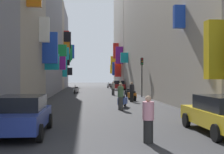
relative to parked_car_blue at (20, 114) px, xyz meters
name	(u,v)px	position (x,y,z in m)	size (l,w,h in m)	color
ground_plane	(96,94)	(3.78, 24.41, -0.75)	(140.00, 140.00, 0.00)	#2D2D30
building_left_mid_b	(32,20)	(-4.22, 26.65, 8.49)	(7.32, 19.77, 18.49)	gray
building_left_mid_c	(45,45)	(-4.18, 39.32, 6.73)	(7.23, 5.57, 14.99)	#9E9384
building_left_far	(51,50)	(-4.20, 48.27, 6.64)	(7.35, 12.32, 14.80)	gray
building_right_mid_a	(173,21)	(11.78, 19.65, 7.30)	(7.09, 35.19, 16.10)	#B2A899
building_right_mid_c	(139,35)	(11.75, 39.91, 8.57)	(7.20, 4.65, 18.71)	#B2A899
building_right_far	(131,33)	(11.77, 48.32, 10.18)	(7.26, 12.18, 21.91)	#B2A899
parked_car_blue	(20,114)	(0.00, 0.00, 0.00)	(2.03, 4.07, 1.43)	navy
parked_car_yellow	(223,114)	(7.59, -0.54, 0.00)	(1.95, 4.41, 1.44)	gold
parked_car_red	(118,85)	(7.77, 36.33, 0.03)	(1.99, 3.98, 1.50)	#B21E1E
scooter_silver	(109,86)	(6.94, 43.51, -0.29)	(0.79, 1.71, 1.13)	#ADADB2
scooter_white	(76,90)	(1.29, 26.53, -0.29)	(0.66, 1.82, 1.13)	silver
scooter_black	(128,92)	(6.99, 20.26, -0.29)	(0.77, 1.80, 1.13)	black
scooter_blue	(123,101)	(5.02, 9.23, -0.29)	(0.83, 1.87, 1.13)	#2D4CAD
scooter_orange	(132,95)	(6.63, 15.11, -0.29)	(0.66, 1.91, 1.13)	orange
pedestrian_crossing	(121,96)	(4.70, 7.71, 0.12)	(0.51, 0.51, 1.75)	#3E3E3E
pedestrian_near_left	(132,92)	(6.36, 13.65, 0.10)	(0.54, 0.54, 1.71)	black
pedestrian_near_right	(113,88)	(5.63, 22.64, 0.03)	(0.50, 0.50, 1.59)	#393939
pedestrian_mid_street	(148,120)	(4.45, -1.83, 0.01)	(0.41, 0.41, 1.54)	black
pedestrian_far_away	(120,86)	(7.29, 29.52, 0.03)	(0.44, 0.44, 1.58)	#2D2D2D
traffic_light_near_corner	(142,70)	(8.35, 19.40, 2.06)	(0.26, 0.34, 4.12)	#2D2D2D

